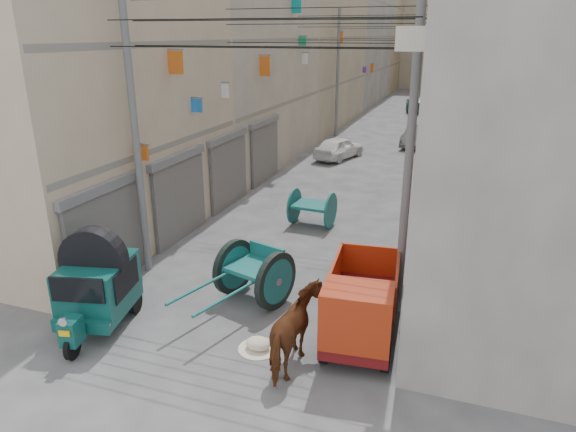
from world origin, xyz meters
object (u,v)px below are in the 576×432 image
at_px(tonga_cart, 254,273).
at_px(horse, 298,332).
at_px(distant_car_white, 339,148).
at_px(second_cart, 312,207).
at_px(mini_truck, 360,312).
at_px(distant_car_green, 417,104).
at_px(auto_rickshaw, 97,283).
at_px(feed_sack, 258,344).
at_px(distant_car_grey, 419,135).

distance_m(tonga_cart, horse, 3.02).
bearing_deg(distant_car_white, second_cart, 115.99).
bearing_deg(mini_truck, distant_car_green, 88.82).
relative_size(auto_rickshaw, feed_sack, 4.97).
xyz_separation_m(horse, distant_car_grey, (-0.01, 23.47, -0.16)).
bearing_deg(tonga_cart, horse, -32.98).
height_order(feed_sack, distant_car_white, distant_car_white).
xyz_separation_m(horse, distant_car_white, (-3.78, 18.56, -0.21)).
bearing_deg(second_cart, distant_car_white, 102.85).
distance_m(distant_car_white, distant_car_grey, 6.19).
distance_m(auto_rickshaw, feed_sack, 3.99).
bearing_deg(distant_car_white, mini_truck, 122.49).
bearing_deg(mini_truck, auto_rickshaw, -174.77).
height_order(second_cart, distant_car_green, distant_car_green).
bearing_deg(auto_rickshaw, distant_car_white, 73.68).
bearing_deg(auto_rickshaw, mini_truck, -2.39).
bearing_deg(horse, distant_car_white, -79.42).
height_order(distant_car_grey, distant_car_green, distant_car_green).
bearing_deg(distant_car_grey, distant_car_green, 103.35).
bearing_deg(tonga_cart, feed_sack, -48.08).
xyz_separation_m(second_cart, feed_sack, (1.12, -7.76, -0.55)).
relative_size(mini_truck, distant_car_green, 0.72).
relative_size(auto_rickshaw, second_cart, 1.78).
distance_m(second_cart, horse, 8.34).
height_order(auto_rickshaw, distant_car_white, auto_rickshaw).
relative_size(tonga_cart, mini_truck, 1.05).
height_order(mini_truck, distant_car_white, mini_truck).
xyz_separation_m(feed_sack, distant_car_green, (-0.69, 38.32, 0.53)).
bearing_deg(second_cart, feed_sack, -77.84).
xyz_separation_m(auto_rickshaw, mini_truck, (5.91, 1.10, -0.23)).
bearing_deg(tonga_cart, distant_car_white, 113.58).
bearing_deg(distant_car_green, feed_sack, 83.53).
bearing_deg(distant_car_grey, horse, -82.96).
relative_size(mini_truck, distant_car_white, 0.93).
distance_m(auto_rickshaw, second_cart, 8.51).
height_order(horse, distant_car_white, horse).
relative_size(second_cart, feed_sack, 2.80).
bearing_deg(horse, distant_car_green, -88.43).
bearing_deg(auto_rickshaw, distant_car_green, 72.33).
distance_m(feed_sack, distant_car_grey, 23.19).
xyz_separation_m(auto_rickshaw, distant_car_green, (3.17, 38.61, -0.42)).
bearing_deg(distant_car_white, auto_rickshaw, 103.70).
bearing_deg(distant_car_white, distant_car_grey, -110.52).
bearing_deg(second_cart, mini_truck, -61.57).
xyz_separation_m(mini_truck, horse, (-1.04, -1.12, -0.05)).
bearing_deg(distant_car_grey, tonga_cart, -88.20).
bearing_deg(auto_rickshaw, tonga_cart, 25.20).
distance_m(mini_truck, second_cart, 7.64).
xyz_separation_m(distant_car_white, distant_car_grey, (3.77, 4.90, 0.05)).
relative_size(tonga_cart, feed_sack, 6.37).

